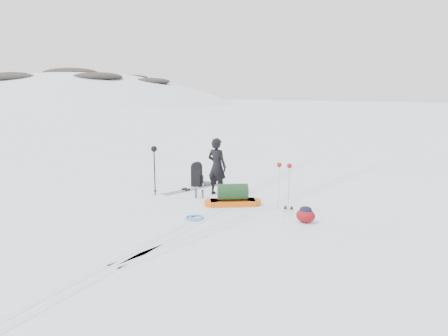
{
  "coord_description": "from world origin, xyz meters",
  "views": [
    {
      "loc": [
        5.72,
        -10.19,
        3.1
      ],
      "look_at": [
        -0.22,
        0.01,
        0.95
      ],
      "focal_mm": 35.0,
      "sensor_mm": 36.0,
      "label": 1
    }
  ],
  "objects_px": {
    "expedition_rucksack": "(199,175)",
    "ski_poles_black": "(154,155)",
    "pulk_sled": "(233,197)",
    "skier": "(217,167)"
  },
  "relations": [
    {
      "from": "expedition_rucksack",
      "to": "skier",
      "type": "bearing_deg",
      "value": -41.76
    },
    {
      "from": "skier",
      "to": "expedition_rucksack",
      "type": "height_order",
      "value": "skier"
    },
    {
      "from": "expedition_rucksack",
      "to": "ski_poles_black",
      "type": "height_order",
      "value": "ski_poles_black"
    },
    {
      "from": "ski_poles_black",
      "to": "skier",
      "type": "bearing_deg",
      "value": 33.92
    },
    {
      "from": "pulk_sled",
      "to": "ski_poles_black",
      "type": "height_order",
      "value": "ski_poles_black"
    },
    {
      "from": "skier",
      "to": "pulk_sled",
      "type": "xyz_separation_m",
      "value": [
        0.99,
        -0.82,
        -0.62
      ]
    },
    {
      "from": "pulk_sled",
      "to": "ski_poles_black",
      "type": "relative_size",
      "value": 1.04
    },
    {
      "from": "ski_poles_black",
      "to": "pulk_sled",
      "type": "bearing_deg",
      "value": 6.19
    },
    {
      "from": "pulk_sled",
      "to": "ski_poles_black",
      "type": "bearing_deg",
      "value": 146.24
    },
    {
      "from": "expedition_rucksack",
      "to": "ski_poles_black",
      "type": "distance_m",
      "value": 1.85
    }
  ]
}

